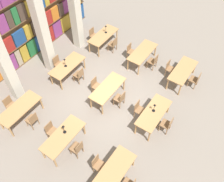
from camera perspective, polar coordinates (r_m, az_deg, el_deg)
The scene contains 33 objects.
ground_plane at distance 11.89m, azimuth -0.95°, elevation -1.65°, with size 40.00×40.00×0.00m, color gray.
bookshelf_bank at distance 13.06m, azimuth -20.83°, elevation 16.04°, with size 9.24×0.35×5.50m.
pillar_center at distance 11.77m, azimuth -16.31°, elevation 15.55°, with size 0.45×0.45×6.00m.
reading_table_0 at distance 9.35m, azimuth 0.39°, elevation -17.97°, with size 1.93×0.80×0.78m.
chair_1 at distance 9.69m, azimuth -3.20°, elevation -16.38°, with size 0.42×0.40×0.88m.
reading_table_1 at distance 10.68m, azimuth 9.49°, elevation -5.10°, with size 1.93×0.80×0.78m.
chair_2 at distance 10.73m, azimuth 12.51°, elevation -7.45°, with size 0.42×0.40×0.88m.
chair_3 at distance 10.98m, azimuth 6.18°, elevation -4.15°, with size 0.42×0.40×0.88m.
desk_lamp_0 at distance 10.40m, azimuth 9.68°, elevation -3.51°, with size 0.14×0.14×0.45m.
reading_table_2 at distance 12.59m, azimuth 15.87°, elevation 4.36°, with size 1.93×0.80×0.78m.
chair_4 at distance 12.67m, azimuth 18.51°, elevation 2.50°, with size 0.42×0.40×0.88m.
chair_5 at distance 12.88m, azimuth 13.03°, elevation 5.13°, with size 0.42×0.40×0.88m.
reading_table_3 at distance 10.13m, azimuth -11.10°, elevation -10.25°, with size 1.93×0.80×0.78m.
chair_6 at distance 10.04m, azimuth -7.92°, elevation -12.79°, with size 0.42×0.40×0.88m.
chair_7 at distance 10.62m, azimuth -13.65°, elevation -8.81°, with size 0.42×0.40×0.88m.
desk_lamp_1 at distance 9.85m, azimuth -11.02°, elevation -8.28°, with size 0.14×0.14×0.47m.
reading_table_4 at distance 11.36m, azimuth -0.96°, elevation 0.50°, with size 1.93×0.80×0.78m.
chair_8 at distance 11.28m, azimuth 1.90°, elevation -1.69°, with size 0.42×0.40×0.88m.
chair_9 at distance 11.79m, azimuth -3.67°, elevation 1.29°, with size 0.42×0.40×0.88m.
reading_table_5 at distance 13.17m, azimuth 6.98°, elevation 8.66°, with size 1.93×0.80×0.78m.
chair_10 at distance 13.08m, azimuth 9.45°, elevation 6.75°, with size 0.42×0.40×0.88m.
chair_11 at distance 13.52m, azimuth 4.32°, elevation 9.09°, with size 0.42×0.40×0.88m.
reading_table_6 at distance 11.37m, azimuth -20.33°, elevation -3.92°, with size 1.93×0.80×0.78m.
chair_12 at distance 11.14m, azimuth -17.78°, elevation -6.23°, with size 0.42×0.40×0.88m.
chair_13 at distance 11.94m, azimuth -22.21°, elevation -2.94°, with size 0.42×0.40×0.88m.
reading_table_7 at distance 12.54m, azimuth -10.15°, elevation 5.55°, with size 1.93×0.80×0.78m.
chair_14 at distance 12.34m, azimuth -7.53°, elevation 3.75°, with size 0.42×0.40×0.88m.
chair_15 at distance 13.08m, azimuth -12.17°, elevation 6.17°, with size 0.42×0.40×0.88m.
desk_lamp_2 at distance 12.20m, azimuth -10.77°, elevation 6.72°, with size 0.14×0.14×0.50m.
reading_table_8 at distance 14.13m, azimuth -2.00°, elevation 12.39°, with size 1.93×0.80×0.78m.
chair_16 at distance 13.93m, azimuth 0.30°, elevation 10.72°, with size 0.42×0.40×0.88m.
chair_17 at distance 14.58m, azimuth -4.26°, elevation 12.64°, with size 0.42×0.40×0.88m.
desk_lamp_3 at distance 14.05m, azimuth -1.44°, elevation 14.25°, with size 0.14×0.14×0.47m.
Camera 1 is at (-5.91, -4.31, 9.37)m, focal length 40.00 mm.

